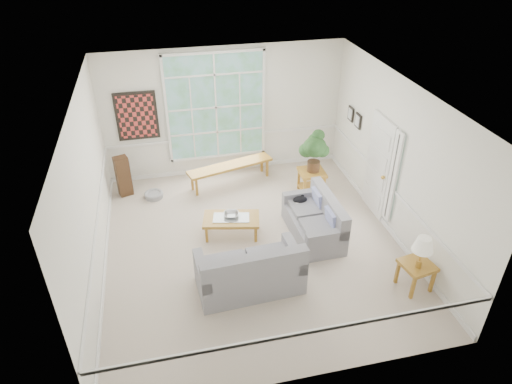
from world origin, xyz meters
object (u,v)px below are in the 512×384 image
loveseat_right (314,217)px  side_table (415,275)px  loveseat_front (249,265)px  end_table (311,182)px  coffee_table (232,226)px

loveseat_right → side_table: loveseat_right is taller
loveseat_front → end_table: (1.97, 2.61, -0.19)m
loveseat_front → side_table: size_ratio=3.38×
loveseat_front → coffee_table: loveseat_front is taller
coffee_table → side_table: bearing=-25.4°
side_table → loveseat_right: bearing=124.5°
end_table → side_table: bearing=-77.2°
loveseat_front → coffee_table: (-0.04, 1.48, -0.27)m
loveseat_front → coffee_table: 1.50m
loveseat_right → end_table: 1.57m
coffee_table → side_table: (2.75, -2.11, 0.06)m
loveseat_front → side_table: 2.79m
end_table → side_table: size_ratio=1.08×
end_table → loveseat_front: bearing=-127.0°
loveseat_right → end_table: bearing=71.3°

